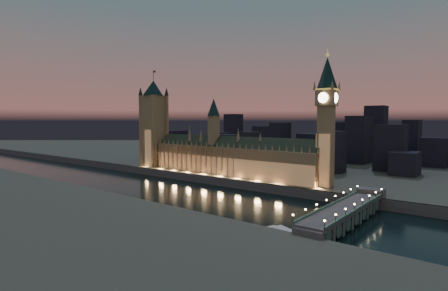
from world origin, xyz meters
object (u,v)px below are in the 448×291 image
Objects in this scene: palace_of_westminster at (228,156)px; victoria_tower at (154,119)px; westminster_bridge at (348,212)px; river_boat at (291,238)px; elizabeth_tower at (326,110)px.

victoria_tower is at bearing 179.91° from palace_of_westminster.
river_boat is (-11.37, -52.54, -4.44)m from westminster_bridge.
westminster_bridge is at bearing -14.11° from victoria_tower.
westminster_bridge is 2.31× the size of river_boat.
victoria_tower is (-114.63, 0.18, 38.77)m from palace_of_westminster.
elizabeth_tower is at bearing 0.11° from palace_of_westminster.
river_boat is (248.62, -117.91, -63.58)m from victoria_tower.
westminster_bridge is (259.99, -65.37, -59.15)m from victoria_tower.
victoria_tower reaches higher than river_boat.
river_boat is at bearing -75.44° from elizabeth_tower.
palace_of_westminster is 160.60m from westminster_bridge.
elizabeth_tower reaches higher than westminster_bridge.
westminster_bridge is (145.36, -65.19, -20.38)m from palace_of_westminster.
victoria_tower reaches higher than westminster_bridge.
elizabeth_tower is 101.50m from westminster_bridge.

